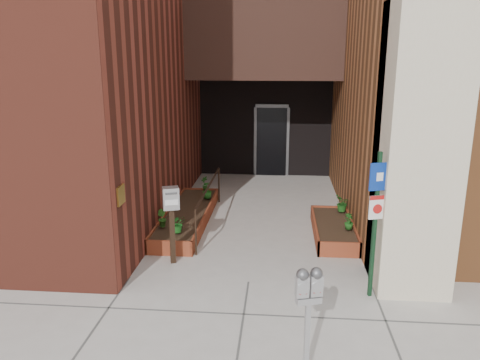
# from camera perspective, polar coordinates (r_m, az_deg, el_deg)

# --- Properties ---
(ground) EXTENTS (80.00, 80.00, 0.00)m
(ground) POSITION_cam_1_polar(r_m,az_deg,el_deg) (7.86, 1.04, -12.33)
(ground) COLOR #9E9991
(ground) RESTS_ON ground
(architecture) EXTENTS (20.00, 14.60, 10.00)m
(architecture) POSITION_cam_1_polar(r_m,az_deg,el_deg) (13.96, 2.44, 20.53)
(architecture) COLOR maroon
(architecture) RESTS_ON ground
(planter_left) EXTENTS (0.90, 3.60, 0.30)m
(planter_left) POSITION_cam_1_polar(r_m,az_deg,el_deg) (10.47, -6.43, -4.54)
(planter_left) COLOR maroon
(planter_left) RESTS_ON ground
(planter_right) EXTENTS (0.80, 2.20, 0.30)m
(planter_right) POSITION_cam_1_polar(r_m,az_deg,el_deg) (9.87, 11.30, -5.96)
(planter_right) COLOR maroon
(planter_right) RESTS_ON ground
(handrail) EXTENTS (0.04, 3.34, 0.90)m
(handrail) POSITION_cam_1_polar(r_m,az_deg,el_deg) (10.16, -3.82, -1.46)
(handrail) COLOR black
(handrail) RESTS_ON ground
(parking_meter) EXTENTS (0.32, 0.19, 1.36)m
(parking_meter) POSITION_cam_1_polar(r_m,az_deg,el_deg) (5.37, 8.38, -13.55)
(parking_meter) COLOR #AAAAAC
(parking_meter) RESTS_ON ground
(sign_post) EXTENTS (0.30, 0.12, 2.27)m
(sign_post) POSITION_cam_1_polar(r_m,az_deg,el_deg) (7.18, 16.29, -3.55)
(sign_post) COLOR #12331C
(sign_post) RESTS_ON ground
(payment_dropbox) EXTENTS (0.33, 0.29, 1.40)m
(payment_dropbox) POSITION_cam_1_polar(r_m,az_deg,el_deg) (8.26, -8.38, -3.51)
(payment_dropbox) COLOR black
(payment_dropbox) RESTS_ON ground
(shrub_left_a) EXTENTS (0.39, 0.39, 0.35)m
(shrub_left_a) POSITION_cam_1_polar(r_m,az_deg,el_deg) (9.12, -7.58, -5.29)
(shrub_left_a) COLOR #1B601B
(shrub_left_a) RESTS_ON planter_left
(shrub_left_b) EXTENTS (0.27, 0.27, 0.35)m
(shrub_left_b) POSITION_cam_1_polar(r_m,az_deg,el_deg) (9.46, -9.53, -4.60)
(shrub_left_b) COLOR #275518
(shrub_left_b) RESTS_ON planter_left
(shrub_left_c) EXTENTS (0.32, 0.32, 0.41)m
(shrub_left_c) POSITION_cam_1_polar(r_m,az_deg,el_deg) (11.19, -4.05, -1.22)
(shrub_left_c) COLOR #1E5E1B
(shrub_left_c) RESTS_ON planter_left
(shrub_left_d) EXTENTS (0.27, 0.27, 0.36)m
(shrub_left_d) POSITION_cam_1_polar(r_m,az_deg,el_deg) (11.85, -4.34, -0.43)
(shrub_left_d) COLOR #1A5016
(shrub_left_d) RESTS_ON planter_left
(shrub_right_a) EXTENTS (0.24, 0.24, 0.31)m
(shrub_right_a) POSITION_cam_1_polar(r_m,az_deg,el_deg) (9.45, 13.15, -4.95)
(shrub_right_a) COLOR #1A4E16
(shrub_right_a) RESTS_ON planter_right
(shrub_right_b) EXTENTS (0.17, 0.17, 0.31)m
(shrub_right_b) POSITION_cam_1_polar(r_m,az_deg,el_deg) (9.57, 13.04, -4.69)
(shrub_right_b) COLOR #1A5117
(shrub_right_b) RESTS_ON planter_right
(shrub_right_c) EXTENTS (0.38, 0.38, 0.37)m
(shrub_right_c) POSITION_cam_1_polar(r_m,az_deg,el_deg) (10.45, 12.36, -2.80)
(shrub_right_c) COLOR #1C5718
(shrub_right_c) RESTS_ON planter_right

